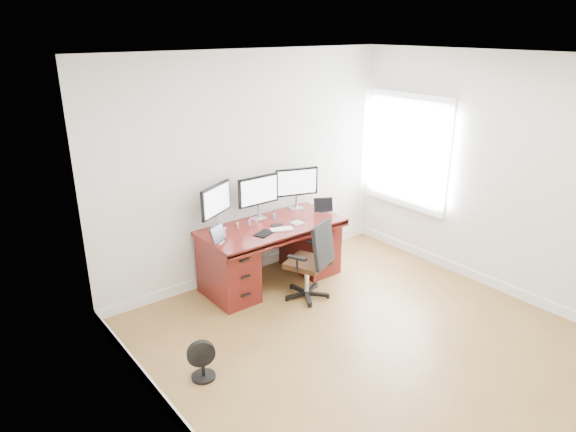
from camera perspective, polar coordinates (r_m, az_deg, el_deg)
ground at (r=5.17m, az=10.61°, el=-14.61°), size 4.50×4.50×0.00m
back_wall at (r=6.15m, az=-4.31°, el=5.42°), size 4.00×0.10×2.70m
right_wall at (r=6.19m, az=23.21°, el=3.92°), size 0.10×4.50×2.70m
desk at (r=6.15m, az=-1.90°, el=-3.94°), size 1.70×0.80×0.75m
office_chair at (r=5.84m, az=2.50°, el=-6.36°), size 0.65×0.65×0.94m
floor_fan at (r=4.73m, az=-9.48°, el=-15.59°), size 0.25×0.21×0.37m
monitor_left at (r=5.79m, az=-8.00°, el=1.58°), size 0.50×0.28×0.53m
monitor_center at (r=6.08m, az=-3.29°, el=2.68°), size 0.55×0.14×0.53m
monitor_right at (r=6.41m, az=0.97°, el=3.65°), size 0.53×0.21×0.53m
tablet_left at (r=5.54m, az=-7.74°, el=-2.06°), size 0.24×0.17×0.19m
tablet_right at (r=6.37m, az=3.99°, el=1.11°), size 0.24×0.17×0.19m
keyboard at (r=5.84m, az=-0.71°, el=-1.48°), size 0.28×0.20×0.01m
trackpad at (r=6.04m, az=1.04°, el=-0.75°), size 0.14×0.14×0.01m
drawing_tablet at (r=5.74m, az=-2.69°, el=-1.96°), size 0.26×0.21×0.01m
phone at (r=5.97m, az=-1.31°, el=-1.01°), size 0.16×0.11×0.01m
figurine_brown at (r=5.89m, az=-5.65°, el=-1.01°), size 0.03×0.03×0.08m
figurine_purple at (r=5.98m, az=-4.26°, el=-0.65°), size 0.03×0.03×0.08m
figurine_orange at (r=6.02m, az=-3.54°, el=-0.45°), size 0.03×0.03×0.08m
figurine_blue at (r=6.16m, az=-1.57°, el=0.07°), size 0.03×0.03×0.08m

